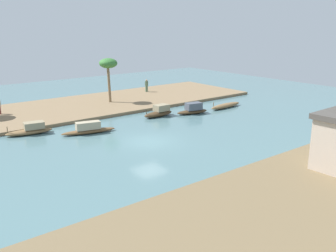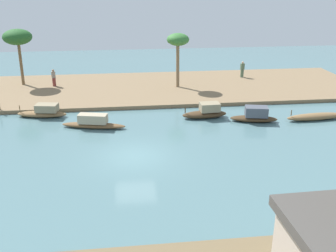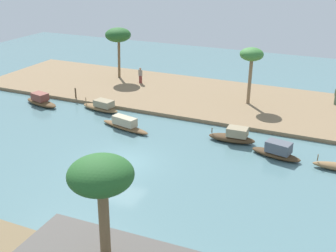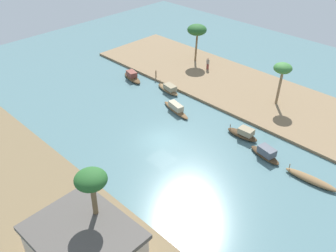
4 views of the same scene
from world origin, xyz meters
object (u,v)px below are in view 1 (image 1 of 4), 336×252
Objects in this scene: sampan_with_red_awning at (226,106)px; sampan_midstream at (88,129)px; sampan_open_hull at (159,112)px; sampan_upstream_small at (31,130)px; sampan_with_tall_canopy at (193,109)px; palm_tree_left_near at (108,65)px; person_on_near_bank at (147,86)px.

sampan_with_red_awning is 16.60m from sampan_midstream.
sampan_midstream is at bearing 5.18° from sampan_open_hull.
sampan_upstream_small reaches higher than sampan_midstream.
palm_tree_left_near is (4.48, -9.40, 4.11)m from sampan_with_tall_canopy.
sampan_with_red_awning is 0.95× the size of palm_tree_left_near.
sampan_upstream_small is at bearing -22.67° from sampan_midstream.
person_on_near_bank is (-18.52, -9.33, 0.65)m from sampan_upstream_small.
sampan_midstream is at bearing -157.98° from person_on_near_bank.
person_on_near_bank is at bearing -90.63° from sampan_with_tall_canopy.
sampan_with_red_awning is at bearing -168.05° from sampan_midstream.
sampan_midstream is at bearing 11.45° from sampan_with_tall_canopy.
person_on_near_bank is at bearing -158.51° from palm_tree_left_near.
sampan_with_tall_canopy is (4.73, -0.17, 0.21)m from sampan_with_red_awning.
sampan_midstream is at bearing 51.59° from palm_tree_left_near.
sampan_with_red_awning is 1.21× the size of sampan_upstream_small.
sampan_upstream_small is (12.39, -1.64, -0.05)m from sampan_open_hull.
sampan_with_red_awning is at bearing 167.36° from sampan_open_hull.
sampan_open_hull is at bearing 97.35° from palm_tree_left_near.
palm_tree_left_near is (-7.39, -9.32, 4.18)m from sampan_midstream.
sampan_with_tall_canopy is at bearing 157.16° from sampan_open_hull.
palm_tree_left_near is (-11.34, -6.51, 4.17)m from sampan_upstream_small.
sampan_open_hull is at bearing -178.60° from sampan_upstream_small.
sampan_with_red_awning is 12.59m from person_on_near_bank.
person_on_near_bank is (-14.58, -12.15, 0.65)m from sampan_midstream.
sampan_midstream is (16.60, -0.25, 0.14)m from sampan_with_red_awning.
sampan_open_hull is at bearing -136.99° from person_on_near_bank.
sampan_with_tall_canopy is at bearing 178.57° from sampan_upstream_small.
sampan_with_tall_canopy is 0.92× the size of sampan_upstream_small.
sampan_open_hull is (8.16, -1.42, 0.20)m from sampan_with_red_awning.
sampan_upstream_small reaches higher than sampan_with_red_awning.
sampan_open_hull is 0.89× the size of sampan_upstream_small.
sampan_with_red_awning is at bearing -98.52° from person_on_near_bank.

